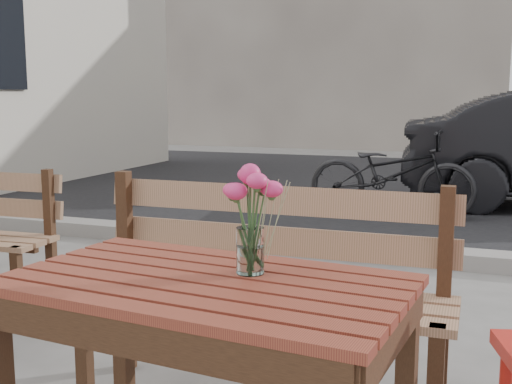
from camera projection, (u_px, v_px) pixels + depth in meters
street at (416, 211)px, 6.74m from camera, size 30.00×8.12×0.12m
main_table at (206, 317)px, 1.88m from camera, size 1.21×0.78×0.71m
main_bench at (265, 266)px, 2.55m from camera, size 1.50×0.47×0.93m
main_vase at (250, 206)px, 1.88m from camera, size 0.18×0.18×0.33m
bicycle at (391, 173)px, 6.55m from camera, size 1.69×0.61×0.89m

